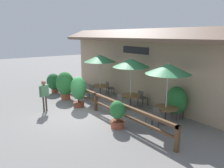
% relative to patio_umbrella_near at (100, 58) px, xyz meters
% --- Properties ---
extents(ground_plane, '(60.00, 60.00, 0.00)m').
position_rel_patio_umbrella_near_xyz_m(ground_plane, '(2.05, -2.66, -2.46)').
color(ground_plane, slate).
extents(building_facade, '(14.28, 1.49, 4.23)m').
position_rel_patio_umbrella_near_xyz_m(building_facade, '(2.05, 1.44, -0.29)').
color(building_facade, tan).
rests_on(building_facade, ground).
extents(patio_railing, '(10.40, 0.14, 0.95)m').
position_rel_patio_umbrella_near_xyz_m(patio_railing, '(2.05, -1.61, -1.76)').
color(patio_railing, brown).
rests_on(patio_railing, ground).
extents(patio_umbrella_near, '(1.96, 1.96, 2.72)m').
position_rel_patio_umbrella_near_xyz_m(patio_umbrella_near, '(0.00, 0.00, 0.00)').
color(patio_umbrella_near, '#B7B2A8').
rests_on(patio_umbrella_near, ground).
extents(dining_table_near, '(1.07, 1.07, 0.74)m').
position_rel_patio_umbrella_near_xyz_m(dining_table_near, '(0.00, 0.00, -1.87)').
color(dining_table_near, brown).
rests_on(dining_table_near, ground).
extents(chair_near_streetside, '(0.46, 0.46, 0.85)m').
position_rel_patio_umbrella_near_xyz_m(chair_near_streetside, '(-0.00, -0.78, -1.98)').
color(chair_near_streetside, '#514C47').
rests_on(chair_near_streetside, ground).
extents(chair_near_wallside, '(0.51, 0.51, 0.85)m').
position_rel_patio_umbrella_near_xyz_m(chair_near_wallside, '(-0.10, 0.78, -1.98)').
color(chair_near_wallside, '#514C47').
rests_on(chair_near_wallside, ground).
extents(patio_umbrella_middle, '(1.96, 1.96, 2.72)m').
position_rel_patio_umbrella_near_xyz_m(patio_umbrella_middle, '(2.81, 0.12, 0.00)').
color(patio_umbrella_middle, '#B7B2A8').
rests_on(patio_umbrella_middle, ground).
extents(dining_table_middle, '(1.07, 1.07, 0.74)m').
position_rel_patio_umbrella_near_xyz_m(dining_table_middle, '(2.81, 0.12, -1.87)').
color(dining_table_middle, brown).
rests_on(dining_table_middle, ground).
extents(chair_middle_streetside, '(0.43, 0.43, 0.85)m').
position_rel_patio_umbrella_near_xyz_m(chair_middle_streetside, '(2.78, -0.70, -1.98)').
color(chair_middle_streetside, '#514C47').
rests_on(chair_middle_streetside, ground).
extents(chair_middle_wallside, '(0.43, 0.43, 0.85)m').
position_rel_patio_umbrella_near_xyz_m(chair_middle_wallside, '(2.85, 0.93, -1.98)').
color(chair_middle_wallside, '#514C47').
rests_on(chair_middle_wallside, ground).
extents(patio_umbrella_far, '(1.96, 1.96, 2.72)m').
position_rel_patio_umbrella_near_xyz_m(patio_umbrella_far, '(5.29, 0.03, 0.00)').
color(patio_umbrella_far, '#B7B2A8').
rests_on(patio_umbrella_far, ground).
extents(dining_table_far, '(1.07, 1.07, 0.74)m').
position_rel_patio_umbrella_near_xyz_m(dining_table_far, '(5.29, 0.03, -1.87)').
color(dining_table_far, brown).
rests_on(dining_table_far, ground).
extents(chair_far_streetside, '(0.47, 0.47, 0.85)m').
position_rel_patio_umbrella_near_xyz_m(chair_far_streetside, '(5.29, -0.74, -1.98)').
color(chair_far_streetside, '#514C47').
rests_on(chair_far_streetside, ground).
extents(chair_far_wallside, '(0.48, 0.48, 0.85)m').
position_rel_patio_umbrella_near_xyz_m(chair_far_wallside, '(5.28, 0.79, -1.98)').
color(chair_far_wallside, '#514C47').
rests_on(chair_far_wallside, ground).
extents(potted_plant_entrance_palm, '(1.18, 1.07, 1.69)m').
position_rel_patio_umbrella_near_xyz_m(potted_plant_entrance_palm, '(-0.85, -1.99, -1.54)').
color(potted_plant_entrance_palm, '#9E4C33').
rests_on(potted_plant_entrance_palm, ground).
extents(potted_plant_tall_tropical, '(1.01, 0.91, 1.34)m').
position_rel_patio_umbrella_near_xyz_m(potted_plant_tall_tropical, '(-2.63, -2.03, -1.69)').
color(potted_plant_tall_tropical, '#9E4C33').
rests_on(potted_plant_tall_tropical, ground).
extents(potted_plant_corner_fern, '(0.71, 0.64, 1.18)m').
position_rel_patio_umbrella_near_xyz_m(potted_plant_corner_fern, '(4.40, -2.01, -1.81)').
color(potted_plant_corner_fern, '#9E4C33').
rests_on(potted_plant_corner_fern, ground).
extents(potted_plant_small_flowering, '(0.92, 0.83, 1.68)m').
position_rel_patio_umbrella_near_xyz_m(potted_plant_small_flowering, '(0.95, -2.03, -1.50)').
color(potted_plant_small_flowering, brown).
rests_on(potted_plant_small_flowering, ground).
extents(potted_plant_broad_leaf, '(1.02, 0.92, 1.53)m').
position_rel_patio_umbrella_near_xyz_m(potted_plant_broad_leaf, '(5.16, 0.89, -1.64)').
color(potted_plant_broad_leaf, '#564C47').
rests_on(potted_plant_broad_leaf, ground).
extents(pedestrian, '(0.33, 0.55, 1.62)m').
position_rel_patio_umbrella_near_xyz_m(pedestrian, '(0.61, -3.80, -1.42)').
color(pedestrian, '#42382D').
rests_on(pedestrian, ground).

